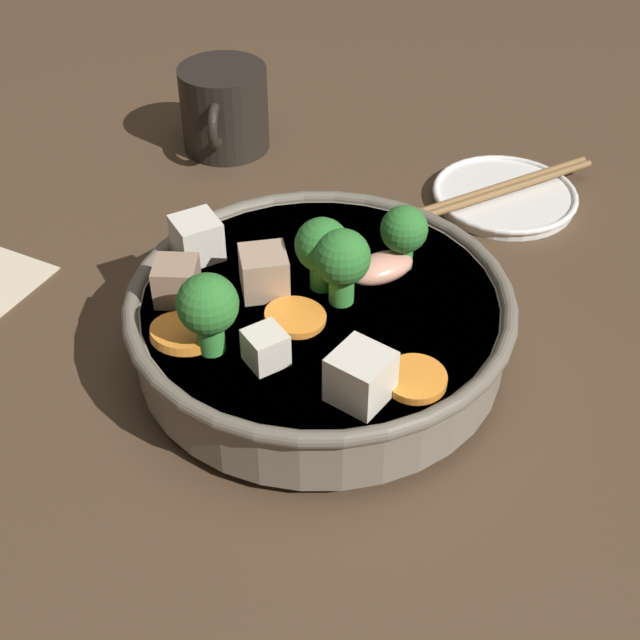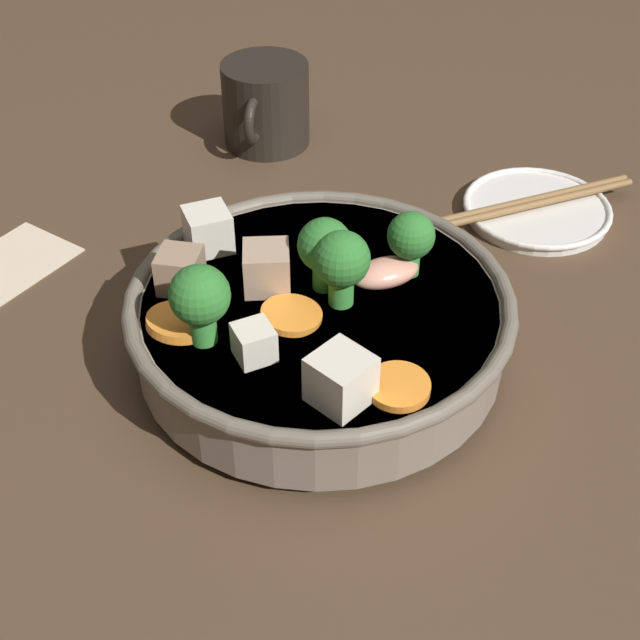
{
  "view_description": "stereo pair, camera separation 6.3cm",
  "coord_description": "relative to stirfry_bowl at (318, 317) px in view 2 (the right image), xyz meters",
  "views": [
    {
      "loc": [
        0.5,
        0.05,
        0.47
      ],
      "look_at": [
        0.0,
        0.0,
        0.04
      ],
      "focal_mm": 50.0,
      "sensor_mm": 36.0,
      "label": 1
    },
    {
      "loc": [
        0.49,
        0.11,
        0.47
      ],
      "look_at": [
        0.0,
        0.0,
        0.04
      ],
      "focal_mm": 50.0,
      "sensor_mm": 36.0,
      "label": 2
    }
  ],
  "objects": [
    {
      "name": "side_saucer",
      "position": [
        -0.24,
        0.16,
        -0.04
      ],
      "size": [
        0.14,
        0.14,
        0.01
      ],
      "color": "white",
      "rests_on": "ground_plane"
    },
    {
      "name": "stirfry_bowl",
      "position": [
        0.0,
        0.0,
        0.0
      ],
      "size": [
        0.29,
        0.29,
        0.12
      ],
      "color": "slate",
      "rests_on": "ground_plane"
    },
    {
      "name": "chopsticks_pair",
      "position": [
        -0.24,
        0.16,
        -0.03
      ],
      "size": [
        0.13,
        0.17,
        0.01
      ],
      "color": "olive",
      "rests_on": "side_saucer"
    },
    {
      "name": "napkin",
      "position": [
        -0.06,
        -0.29,
        -0.04
      ],
      "size": [
        0.13,
        0.11,
        0.0
      ],
      "color": "beige",
      "rests_on": "ground_plane"
    },
    {
      "name": "ground_plane",
      "position": [
        -0.0,
        0.0,
        -0.04
      ],
      "size": [
        3.0,
        3.0,
        0.0
      ],
      "primitive_type": "plane",
      "color": "#4C3826"
    },
    {
      "name": "dark_mug",
      "position": [
        -0.32,
        -0.13,
        -0.0
      ],
      "size": [
        0.11,
        0.09,
        0.09
      ],
      "color": "black",
      "rests_on": "ground_plane"
    }
  ]
}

